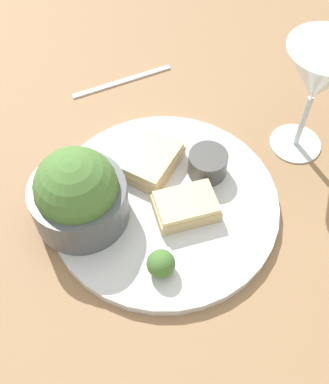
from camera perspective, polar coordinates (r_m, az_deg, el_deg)
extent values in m
plane|color=#93704C|center=(0.62, 0.00, -1.77)|extent=(4.00, 4.00, 0.00)
cylinder|color=silver|center=(0.61, 0.00, -1.42)|extent=(0.29, 0.29, 0.01)
cylinder|color=#4C5156|center=(0.58, -10.00, -1.15)|extent=(0.11, 0.11, 0.06)
sphere|color=#4C7A38|center=(0.56, -10.41, 0.42)|extent=(0.10, 0.10, 0.10)
cylinder|color=#4C4C4C|center=(0.62, 5.03, 3.45)|extent=(0.05, 0.05, 0.03)
cylinder|color=beige|center=(0.61, 5.11, 4.12)|extent=(0.04, 0.04, 0.01)
cube|color=#D1B27F|center=(0.63, -1.54, 3.51)|extent=(0.10, 0.08, 0.02)
cube|color=beige|center=(0.62, -1.57, 4.25)|extent=(0.09, 0.08, 0.01)
cube|color=#D1B27F|center=(0.59, 2.54, -1.92)|extent=(0.09, 0.08, 0.02)
cube|color=beige|center=(0.58, 2.59, -1.23)|extent=(0.09, 0.07, 0.01)
cylinder|color=silver|center=(0.70, 15.25, 5.64)|extent=(0.07, 0.07, 0.01)
cylinder|color=silver|center=(0.67, 16.09, 8.08)|extent=(0.01, 0.01, 0.08)
cone|color=silver|center=(0.61, 17.89, 13.14)|extent=(0.09, 0.09, 0.08)
sphere|color=#477533|center=(0.54, -0.43, -8.49)|extent=(0.03, 0.03, 0.03)
cube|color=silver|center=(0.76, -5.03, 13.00)|extent=(0.16, 0.05, 0.01)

